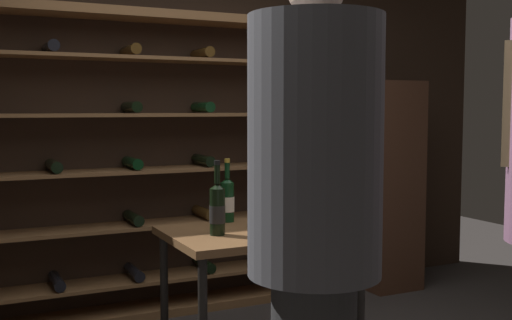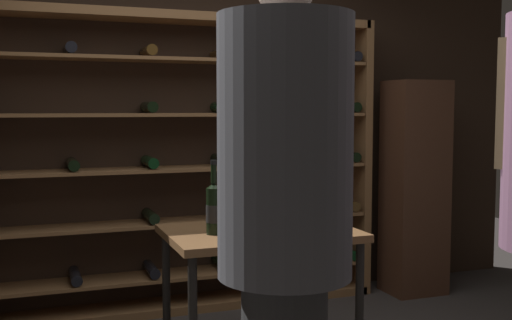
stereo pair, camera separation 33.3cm
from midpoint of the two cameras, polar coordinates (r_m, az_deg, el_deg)
The scene contains 9 objects.
back_wall at distance 4.74m, azimuth -10.06°, elevation 4.33°, with size 5.73×0.10×2.88m, color #332319.
wine_rack at distance 4.55m, azimuth -9.85°, elevation -0.52°, with size 2.89×0.32×2.14m.
tasting_table at distance 3.35m, azimuth -2.47°, elevation -7.95°, with size 0.98×0.68×0.83m.
person_guest_blue_shirt at distance 2.27m, azimuth 1.15°, elevation -4.59°, with size 0.49×0.49×1.99m.
display_cabinet at distance 5.17m, azimuth 10.29°, elevation -2.33°, with size 0.44×0.36×1.68m, color #4C2D1E.
wine_bottle_gold_foil at distance 3.17m, azimuth -6.54°, elevation -4.43°, with size 0.08×0.08×0.38m.
wine_bottle_black_capsule at distance 3.54m, azimuth -5.32°, elevation -3.60°, with size 0.08×0.08×0.36m.
wine_bottle_green_slim at distance 3.32m, azimuth -2.59°, elevation -4.17°, with size 0.08×0.08×0.34m.
wine_glass_stemmed_center at distance 3.48m, azimuth 2.25°, elevation -3.97°, with size 0.09×0.09×0.15m.
Camera 1 is at (-1.45, -2.72, 1.47)m, focal length 44.10 mm.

